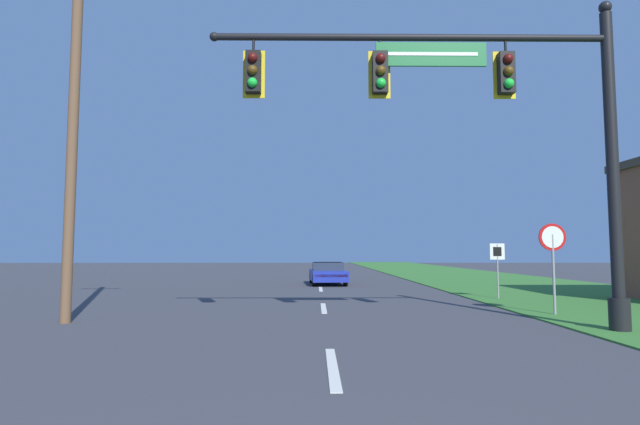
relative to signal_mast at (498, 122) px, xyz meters
name	(u,v)px	position (x,y,z in m)	size (l,w,h in m)	color
grass_verge_right	(485,279)	(6.65, 20.75, -4.65)	(10.00, 110.00, 0.04)	#38752D
road_center_line	(321,289)	(-3.85, 12.75, -4.67)	(0.16, 34.80, 0.01)	silver
signal_mast	(498,122)	(0.00, 0.00, 0.00)	(9.29, 0.47, 7.46)	black
car_ahead	(328,273)	(-3.43, 16.35, -4.07)	(2.07, 4.47, 1.19)	black
stop_sign	(553,248)	(2.50, 2.87, -2.81)	(0.76, 0.07, 2.50)	gray
route_sign_post	(497,258)	(2.69, 7.63, -3.15)	(0.55, 0.06, 2.03)	gray
utility_pole_near	(73,116)	(-10.29, 1.57, 0.54)	(1.80, 0.26, 10.11)	brown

